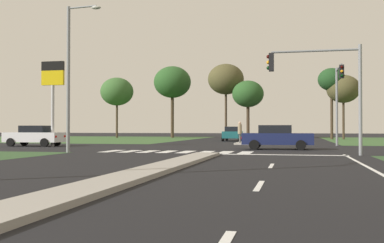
% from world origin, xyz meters
% --- Properties ---
extents(ground_plane, '(200.00, 200.00, 0.00)m').
position_xyz_m(ground_plane, '(0.00, 30.00, 0.00)').
color(ground_plane, black).
extents(grass_verge_far_left, '(35.00, 35.00, 0.01)m').
position_xyz_m(grass_verge_far_left, '(-25.50, 54.50, 0.00)').
color(grass_verge_far_left, '#385B2D').
rests_on(grass_verge_far_left, ground).
extents(median_island_near, '(1.20, 22.00, 0.14)m').
position_xyz_m(median_island_near, '(0.00, 11.00, 0.07)').
color(median_island_near, gray).
rests_on(median_island_near, ground).
extents(median_island_far, '(1.20, 36.00, 0.14)m').
position_xyz_m(median_island_far, '(0.00, 55.00, 0.07)').
color(median_island_far, '#ADA89E').
rests_on(median_island_far, ground).
extents(lane_dash_second, '(0.14, 2.00, 0.01)m').
position_xyz_m(lane_dash_second, '(3.50, 9.83, 0.01)').
color(lane_dash_second, silver).
rests_on(lane_dash_second, ground).
extents(lane_dash_third, '(0.14, 2.00, 0.01)m').
position_xyz_m(lane_dash_third, '(3.50, 15.83, 0.01)').
color(lane_dash_third, silver).
rests_on(lane_dash_third, ground).
extents(stop_bar_near, '(6.40, 0.50, 0.01)m').
position_xyz_m(stop_bar_near, '(3.80, 23.00, 0.01)').
color(stop_bar_near, silver).
rests_on(stop_bar_near, ground).
extents(crosswalk_bar_near, '(0.70, 2.80, 0.01)m').
position_xyz_m(crosswalk_bar_near, '(-6.40, 24.80, 0.01)').
color(crosswalk_bar_near, silver).
rests_on(crosswalk_bar_near, ground).
extents(crosswalk_bar_second, '(0.70, 2.80, 0.01)m').
position_xyz_m(crosswalk_bar_second, '(-5.25, 24.80, 0.01)').
color(crosswalk_bar_second, silver).
rests_on(crosswalk_bar_second, ground).
extents(crosswalk_bar_third, '(0.70, 2.80, 0.01)m').
position_xyz_m(crosswalk_bar_third, '(-4.10, 24.80, 0.01)').
color(crosswalk_bar_third, silver).
rests_on(crosswalk_bar_third, ground).
extents(crosswalk_bar_fourth, '(0.70, 2.80, 0.01)m').
position_xyz_m(crosswalk_bar_fourth, '(-2.95, 24.80, 0.01)').
color(crosswalk_bar_fourth, silver).
rests_on(crosswalk_bar_fourth, ground).
extents(crosswalk_bar_fifth, '(0.70, 2.80, 0.01)m').
position_xyz_m(crosswalk_bar_fifth, '(-1.80, 24.80, 0.01)').
color(crosswalk_bar_fifth, silver).
rests_on(crosswalk_bar_fifth, ground).
extents(crosswalk_bar_sixth, '(0.70, 2.80, 0.01)m').
position_xyz_m(crosswalk_bar_sixth, '(-0.65, 24.80, 0.01)').
color(crosswalk_bar_sixth, silver).
rests_on(crosswalk_bar_sixth, ground).
extents(crosswalk_bar_seventh, '(0.70, 2.80, 0.01)m').
position_xyz_m(crosswalk_bar_seventh, '(0.50, 24.80, 0.01)').
color(crosswalk_bar_seventh, silver).
rests_on(crosswalk_bar_seventh, ground).
extents(crosswalk_bar_eighth, '(0.70, 2.80, 0.01)m').
position_xyz_m(crosswalk_bar_eighth, '(1.65, 24.80, 0.01)').
color(crosswalk_bar_eighth, silver).
rests_on(crosswalk_bar_eighth, ground).
extents(car_white_near, '(4.44, 2.01, 1.58)m').
position_xyz_m(car_white_near, '(-15.17, 30.72, 0.81)').
color(car_white_near, silver).
rests_on(car_white_near, ground).
extents(car_navy_second, '(4.58, 1.98, 1.58)m').
position_xyz_m(car_navy_second, '(3.23, 29.33, 0.81)').
color(car_navy_second, '#161E47').
rests_on(car_navy_second, ground).
extents(car_teal_third, '(1.96, 4.50, 1.56)m').
position_xyz_m(car_teal_third, '(-2.23, 48.90, 0.80)').
color(car_teal_third, '#19565B').
rests_on(car_teal_third, ground).
extents(traffic_signal_far_right, '(0.32, 4.27, 6.15)m').
position_xyz_m(traffic_signal_far_right, '(7.60, 35.16, 4.18)').
color(traffic_signal_far_right, gray).
rests_on(traffic_signal_far_right, ground).
extents(traffic_signal_near_right, '(4.80, 0.32, 5.64)m').
position_xyz_m(traffic_signal_near_right, '(5.87, 23.40, 3.90)').
color(traffic_signal_near_right, gray).
rests_on(traffic_signal_near_right, ground).
extents(street_lamp_second, '(2.15, 0.43, 8.30)m').
position_xyz_m(street_lamp_second, '(-8.00, 22.70, 4.66)').
color(street_lamp_second, gray).
rests_on(street_lamp_second, ground).
extents(pedestrian_at_median, '(0.34, 0.34, 1.81)m').
position_xyz_m(pedestrian_at_median, '(-0.21, 38.06, 1.24)').
color(pedestrian_at_median, '#4C4C4C').
rests_on(pedestrian_at_median, median_island_far).
extents(fuel_price_totem, '(1.80, 0.24, 6.44)m').
position_xyz_m(fuel_price_totem, '(-13.51, 30.49, 4.72)').
color(fuel_price_totem, silver).
rests_on(fuel_price_totem, ground).
extents(treeline_near, '(4.87, 4.87, 8.89)m').
position_xyz_m(treeline_near, '(-21.29, 62.94, 6.80)').
color(treeline_near, '#423323').
rests_on(treeline_near, ground).
extents(treeline_second, '(5.50, 5.50, 10.57)m').
position_xyz_m(treeline_second, '(-13.28, 64.71, 8.18)').
color(treeline_second, '#423323').
rests_on(treeline_second, ground).
extents(treeline_third, '(5.08, 5.08, 10.49)m').
position_xyz_m(treeline_third, '(-5.08, 63.32, 8.30)').
color(treeline_third, '#423323').
rests_on(treeline_third, ground).
extents(treeline_fourth, '(4.26, 4.26, 7.86)m').
position_xyz_m(treeline_fourth, '(-1.78, 61.31, 6.00)').
color(treeline_fourth, '#423323').
rests_on(treeline_fourth, ground).
extents(treeline_fifth, '(4.16, 4.16, 8.13)m').
position_xyz_m(treeline_fifth, '(10.41, 59.78, 6.34)').
color(treeline_fifth, '#423323').
rests_on(treeline_fifth, ground).
extents(treeline_sixth, '(3.42, 3.42, 9.03)m').
position_xyz_m(treeline_sixth, '(8.98, 59.65, 7.48)').
color(treeline_sixth, '#423323').
rests_on(treeline_sixth, ground).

